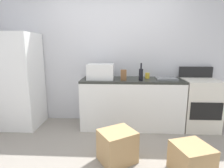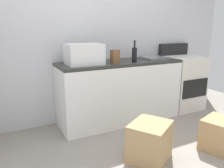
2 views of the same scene
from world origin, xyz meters
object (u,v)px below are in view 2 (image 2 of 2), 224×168
at_px(stove_oven, 182,82).
at_px(coffee_mug, 134,56).
at_px(knife_block, 115,57).
at_px(cardboard_box_large, 222,135).
at_px(microwave, 84,54).
at_px(wine_bottle, 134,54).
at_px(cardboard_box_medium, 150,142).

bearing_deg(stove_oven, coffee_mug, 175.04).
relative_size(knife_block, cardboard_box_large, 0.46).
xyz_separation_m(microwave, coffee_mug, (0.84, 0.12, -0.09)).
distance_m(wine_bottle, cardboard_box_medium, 1.29).
bearing_deg(cardboard_box_large, stove_oven, 65.30).
bearing_deg(cardboard_box_medium, knife_block, 84.93).
bearing_deg(cardboard_box_large, cardboard_box_medium, 166.69).
distance_m(coffee_mug, knife_block, 0.49).
height_order(microwave, coffee_mug, microwave).
height_order(stove_oven, wine_bottle, wine_bottle).
bearing_deg(cardboard_box_medium, cardboard_box_large, -13.31).
height_order(stove_oven, coffee_mug, stove_oven).
height_order(coffee_mug, cardboard_box_medium, coffee_mug).
bearing_deg(coffee_mug, microwave, -171.83).
bearing_deg(knife_block, stove_oven, 5.59).
distance_m(cardboard_box_large, cardboard_box_medium, 0.89).
bearing_deg(cardboard_box_large, knife_block, 123.93).
xyz_separation_m(stove_oven, wine_bottle, (-1.08, -0.15, 0.54)).
relative_size(cardboard_box_large, cardboard_box_medium, 0.92).
distance_m(coffee_mug, cardboard_box_large, 1.61).
relative_size(knife_block, cardboard_box_medium, 0.42).
bearing_deg(coffee_mug, cardboard_box_large, -76.17).
height_order(cardboard_box_large, cardboard_box_medium, cardboard_box_medium).
xyz_separation_m(cardboard_box_large, cardboard_box_medium, (-0.86, 0.20, 0.03)).
xyz_separation_m(stove_oven, cardboard_box_large, (-0.59, -1.29, -0.29)).
bearing_deg(knife_block, microwave, 166.99).
relative_size(stove_oven, cardboard_box_large, 2.81).
height_order(microwave, cardboard_box_large, microwave).
bearing_deg(microwave, knife_block, -13.01).
distance_m(stove_oven, cardboard_box_medium, 1.83).
relative_size(microwave, coffee_mug, 4.60).
height_order(coffee_mug, knife_block, knife_block).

